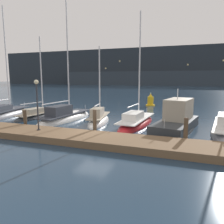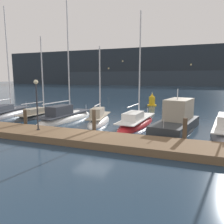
{
  "view_description": "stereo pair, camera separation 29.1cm",
  "coord_description": "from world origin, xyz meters",
  "px_view_note": "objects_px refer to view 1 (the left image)",
  "views": [
    {
      "loc": [
        6.5,
        -14.21,
        4.21
      ],
      "look_at": [
        0.0,
        3.89,
        1.2
      ],
      "focal_mm": 35.0,
      "sensor_mm": 36.0,
      "label": 1
    },
    {
      "loc": [
        6.78,
        -14.11,
        4.21
      ],
      "look_at": [
        0.0,
        3.89,
        1.2
      ],
      "focal_mm": 35.0,
      "sensor_mm": 36.0,
      "label": 2
    }
  ],
  "objects_px": {
    "sailboat_berth_4": "(99,121)",
    "motorboat_berth_6": "(176,123)",
    "sailboat_berth_2": "(39,116)",
    "channel_buoy": "(150,101)",
    "sailboat_berth_1": "(6,115)",
    "sailboat_berth_3": "(65,119)",
    "sailboat_berth_5": "(136,123)",
    "dock_lamppost": "(37,96)"
  },
  "relations": [
    {
      "from": "sailboat_berth_2",
      "to": "motorboat_berth_6",
      "type": "distance_m",
      "value": 14.43
    },
    {
      "from": "channel_buoy",
      "to": "sailboat_berth_3",
      "type": "bearing_deg",
      "value": -112.49
    },
    {
      "from": "sailboat_berth_3",
      "to": "dock_lamppost",
      "type": "xyz_separation_m",
      "value": [
        1.47,
        -5.94,
        2.76
      ]
    },
    {
      "from": "sailboat_berth_2",
      "to": "sailboat_berth_5",
      "type": "height_order",
      "value": "sailboat_berth_5"
    },
    {
      "from": "sailboat_berth_4",
      "to": "motorboat_berth_6",
      "type": "xyz_separation_m",
      "value": [
        7.08,
        -0.36,
        0.38
      ]
    },
    {
      "from": "motorboat_berth_6",
      "to": "dock_lamppost",
      "type": "relative_size",
      "value": 2.11
    },
    {
      "from": "sailboat_berth_2",
      "to": "dock_lamppost",
      "type": "relative_size",
      "value": 2.5
    },
    {
      "from": "sailboat_berth_4",
      "to": "dock_lamppost",
      "type": "height_order",
      "value": "sailboat_berth_4"
    },
    {
      "from": "sailboat_berth_2",
      "to": "sailboat_berth_4",
      "type": "xyz_separation_m",
      "value": [
        7.31,
        -0.67,
        0.03
      ]
    },
    {
      "from": "sailboat_berth_3",
      "to": "channel_buoy",
      "type": "relative_size",
      "value": 6.37
    },
    {
      "from": "sailboat_berth_2",
      "to": "sailboat_berth_4",
      "type": "distance_m",
      "value": 7.34
    },
    {
      "from": "sailboat_berth_3",
      "to": "motorboat_berth_6",
      "type": "bearing_deg",
      "value": -2.45
    },
    {
      "from": "sailboat_berth_5",
      "to": "dock_lamppost",
      "type": "xyz_separation_m",
      "value": [
        -5.81,
        -6.16,
        2.77
      ]
    },
    {
      "from": "sailboat_berth_4",
      "to": "channel_buoy",
      "type": "height_order",
      "value": "sailboat_berth_4"
    },
    {
      "from": "sailboat_berth_5",
      "to": "motorboat_berth_6",
      "type": "relative_size",
      "value": 1.38
    },
    {
      "from": "motorboat_berth_6",
      "to": "sailboat_berth_4",
      "type": "bearing_deg",
      "value": 177.05
    },
    {
      "from": "sailboat_berth_1",
      "to": "sailboat_berth_3",
      "type": "distance_m",
      "value": 7.48
    },
    {
      "from": "sailboat_berth_1",
      "to": "sailboat_berth_5",
      "type": "relative_size",
      "value": 1.2
    },
    {
      "from": "sailboat_berth_3",
      "to": "dock_lamppost",
      "type": "height_order",
      "value": "sailboat_berth_3"
    },
    {
      "from": "sailboat_berth_5",
      "to": "channel_buoy",
      "type": "distance_m",
      "value": 14.43
    },
    {
      "from": "sailboat_berth_4",
      "to": "sailboat_berth_5",
      "type": "xyz_separation_m",
      "value": [
        3.56,
        0.32,
        -0.01
      ]
    },
    {
      "from": "sailboat_berth_2",
      "to": "channel_buoy",
      "type": "relative_size",
      "value": 4.53
    },
    {
      "from": "channel_buoy",
      "to": "sailboat_berth_2",
      "type": "bearing_deg",
      "value": -124.49
    },
    {
      "from": "sailboat_berth_5",
      "to": "dock_lamppost",
      "type": "bearing_deg",
      "value": -133.32
    },
    {
      "from": "sailboat_berth_1",
      "to": "sailboat_berth_2",
      "type": "bearing_deg",
      "value": 10.45
    },
    {
      "from": "channel_buoy",
      "to": "sailboat_berth_1",
      "type": "bearing_deg",
      "value": -132.54
    },
    {
      "from": "sailboat_berth_5",
      "to": "dock_lamppost",
      "type": "relative_size",
      "value": 2.91
    },
    {
      "from": "sailboat_berth_1",
      "to": "sailboat_berth_2",
      "type": "xyz_separation_m",
      "value": [
        3.89,
        0.72,
        0.0
      ]
    },
    {
      "from": "sailboat_berth_1",
      "to": "motorboat_berth_6",
      "type": "distance_m",
      "value": 18.29
    },
    {
      "from": "motorboat_berth_6",
      "to": "channel_buoy",
      "type": "height_order",
      "value": "motorboat_berth_6"
    },
    {
      "from": "sailboat_berth_3",
      "to": "motorboat_berth_6",
      "type": "xyz_separation_m",
      "value": [
        10.8,
        -0.46,
        0.38
      ]
    },
    {
      "from": "motorboat_berth_6",
      "to": "channel_buoy",
      "type": "distance_m",
      "value": 15.79
    },
    {
      "from": "sailboat_berth_3",
      "to": "sailboat_berth_4",
      "type": "xyz_separation_m",
      "value": [
        3.72,
        -0.1,
        0.0
      ]
    },
    {
      "from": "sailboat_berth_1",
      "to": "sailboat_berth_5",
      "type": "bearing_deg",
      "value": 1.44
    },
    {
      "from": "channel_buoy",
      "to": "motorboat_berth_6",
      "type": "bearing_deg",
      "value": -72.47
    },
    {
      "from": "sailboat_berth_4",
      "to": "sailboat_berth_2",
      "type": "bearing_deg",
      "value": 174.8
    },
    {
      "from": "sailboat_berth_1",
      "to": "channel_buoy",
      "type": "distance_m",
      "value": 20.01
    },
    {
      "from": "sailboat_berth_2",
      "to": "sailboat_berth_5",
      "type": "xyz_separation_m",
      "value": [
        10.86,
        -0.35,
        0.02
      ]
    },
    {
      "from": "sailboat_berth_5",
      "to": "motorboat_berth_6",
      "type": "xyz_separation_m",
      "value": [
        3.52,
        -0.68,
        0.39
      ]
    },
    {
      "from": "sailboat_berth_2",
      "to": "sailboat_berth_5",
      "type": "bearing_deg",
      "value": -1.83
    },
    {
      "from": "channel_buoy",
      "to": "dock_lamppost",
      "type": "xyz_separation_m",
      "value": [
        -4.57,
        -20.52,
        2.16
      ]
    },
    {
      "from": "motorboat_berth_6",
      "to": "channel_buoy",
      "type": "relative_size",
      "value": 3.81
    }
  ]
}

